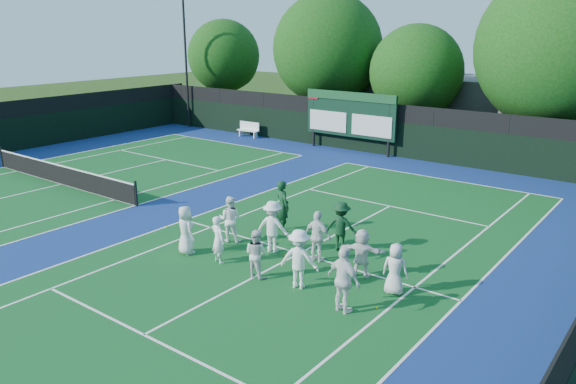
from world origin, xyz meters
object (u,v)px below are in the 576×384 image
Objects in this scene: bench at (249,129)px; coach_left at (283,206)px; scoreboard at (350,115)px; tennis_net at (61,174)px.

bench is 0.85× the size of coach_left.
scoreboard reaches higher than bench.
scoreboard is 0.53× the size of tennis_net.
scoreboard is 16.26m from tennis_net.
coach_left reaches higher than tennis_net.
coach_left is at bearing 6.44° from tennis_net.
scoreboard is at bearing -43.37° from coach_left.
coach_left reaches higher than bench.
bench is at bearing 93.14° from tennis_net.
coach_left is at bearing -44.95° from bench.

